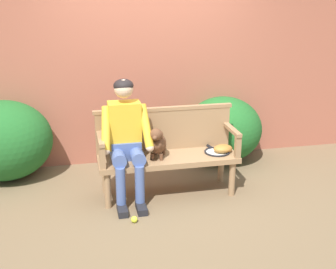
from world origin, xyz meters
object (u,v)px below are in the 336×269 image
garden_bench (168,161)px  tennis_ball (134,219)px  tennis_racket (216,151)px  dog_on_bench (157,142)px  baseball_glove (223,149)px  person_seated (126,136)px

garden_bench → tennis_ball: 0.81m
tennis_racket → dog_on_bench: bearing=-175.4°
tennis_racket → baseball_glove: (0.07, -0.04, 0.04)m
baseball_glove → tennis_ball: (-1.09, -0.54, -0.47)m
person_seated → garden_bench: bearing=1.6°
dog_on_bench → tennis_ball: dog_on_bench is taller
garden_bench → dog_on_bench: bearing=-160.4°
person_seated → tennis_racket: size_ratio=2.28×
dog_on_bench → baseball_glove: size_ratio=1.67×
garden_bench → person_seated: (-0.46, -0.01, 0.33)m
tennis_racket → tennis_ball: bearing=-150.8°
dog_on_bench → tennis_racket: dog_on_bench is taller
person_seated → dog_on_bench: size_ratio=3.60×
garden_bench → person_seated: size_ratio=1.16×
person_seated → tennis_racket: (1.02, 0.02, -0.26)m
garden_bench → tennis_ball: (-0.47, -0.56, -0.36)m
person_seated → tennis_ball: person_seated is taller
tennis_ball → person_seated: bearing=89.4°
garden_bench → baseball_glove: baseball_glove is taller
dog_on_bench → baseball_glove: bearing=1.4°
tennis_racket → person_seated: bearing=-178.7°
dog_on_bench → tennis_ball: (-0.34, -0.52, -0.61)m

